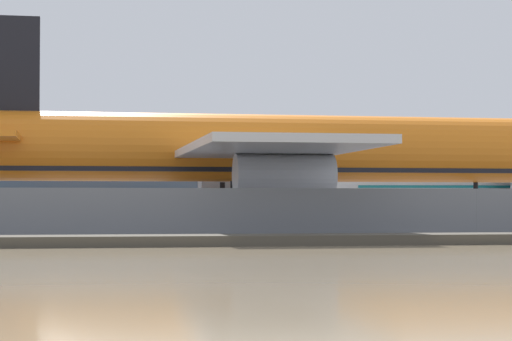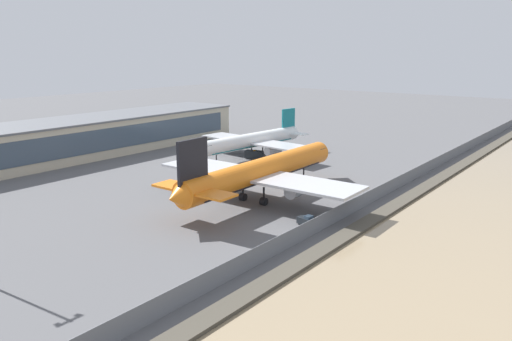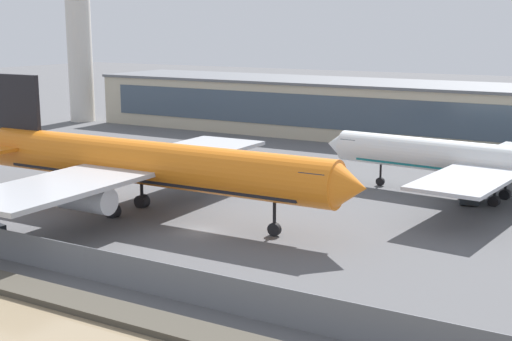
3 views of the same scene
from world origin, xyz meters
name	(u,v)px [view 1 (image 1 of 3)]	position (x,y,z in m)	size (l,w,h in m)	color
ground_plane	(389,231)	(0.00, 0.00, 0.00)	(500.00, 500.00, 0.00)	#565659
shoreline_seawall	(512,238)	(0.00, -20.50, 0.25)	(320.00, 3.00, 0.50)	#474238
perimeter_fence	(477,214)	(0.00, -16.00, 1.38)	(280.00, 0.10, 2.76)	slate
cargo_jet_orange	(261,151)	(-8.73, 2.16, 5.62)	(49.57, 42.19, 14.71)	orange
baggage_tug	(179,225)	(-15.81, -12.88, 0.81)	(2.18, 3.45, 1.80)	#1E2328
ops_van	(510,209)	(20.28, 25.87, 1.28)	(3.28, 5.55, 2.48)	#1E2328
terminal_building	(177,178)	(-9.16, 66.77, 5.13)	(110.91, 19.88, 10.24)	#BCB299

